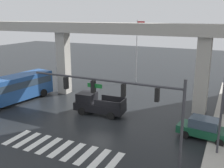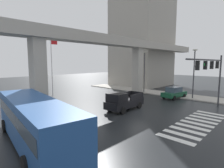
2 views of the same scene
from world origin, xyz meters
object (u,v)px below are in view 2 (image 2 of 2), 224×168
(city_bus, at_px, (34,119))
(sedan_dark_green, at_px, (174,93))
(street_lamp_mid_block, at_px, (144,67))
(street_lamp_near_corner, at_px, (194,68))
(flagpole, at_px, (52,63))
(pickup_truck, at_px, (123,102))
(traffic_signal_mast, at_px, (212,69))

(city_bus, relative_size, sedan_dark_green, 2.46)
(sedan_dark_green, distance_m, street_lamp_mid_block, 7.21)
(street_lamp_near_corner, relative_size, flagpole, 0.80)
(city_bus, bearing_deg, sedan_dark_green, 0.58)
(sedan_dark_green, height_order, street_lamp_near_corner, street_lamp_near_corner)
(pickup_truck, bearing_deg, flagpole, 93.57)
(city_bus, distance_m, traffic_signal_mast, 17.76)
(pickup_truck, distance_m, flagpole, 14.71)
(pickup_truck, distance_m, sedan_dark_green, 10.58)
(traffic_signal_mast, height_order, street_lamp_mid_block, street_lamp_mid_block)
(street_lamp_near_corner, height_order, flagpole, flagpole)
(street_lamp_mid_block, bearing_deg, pickup_truck, -157.03)
(pickup_truck, relative_size, flagpole, 0.57)
(pickup_truck, xyz_separation_m, sedan_dark_green, (10.51, -1.14, -0.14))
(sedan_dark_green, relative_size, street_lamp_near_corner, 0.62)
(flagpole, bearing_deg, city_bus, -121.97)
(city_bus, relative_size, street_lamp_mid_block, 1.53)
(pickup_truck, xyz_separation_m, city_bus, (-10.48, -1.36, 0.73))
(traffic_signal_mast, xyz_separation_m, street_lamp_near_corner, (5.63, 3.75, -0.12))
(street_lamp_mid_block, bearing_deg, sedan_dark_green, -100.56)
(traffic_signal_mast, xyz_separation_m, flagpole, (-6.90, 21.24, 0.62))
(pickup_truck, distance_m, street_lamp_near_corner, 12.66)
(city_bus, xyz_separation_m, sedan_dark_green, (21.00, 0.21, -0.87))
(street_lamp_near_corner, xyz_separation_m, flagpole, (-12.52, 17.49, 0.74))
(flagpole, bearing_deg, street_lamp_mid_block, -36.00)
(street_lamp_near_corner, xyz_separation_m, street_lamp_mid_block, (0.00, 8.39, 0.00))
(sedan_dark_green, relative_size, traffic_signal_mast, 0.41)
(city_bus, distance_m, street_lamp_mid_block, 23.18)
(sedan_dark_green, distance_m, traffic_signal_mast, 8.46)
(traffic_signal_mast, bearing_deg, sedan_dark_green, 53.45)
(sedan_dark_green, bearing_deg, flagpole, 126.88)
(city_bus, height_order, flagpole, flagpole)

